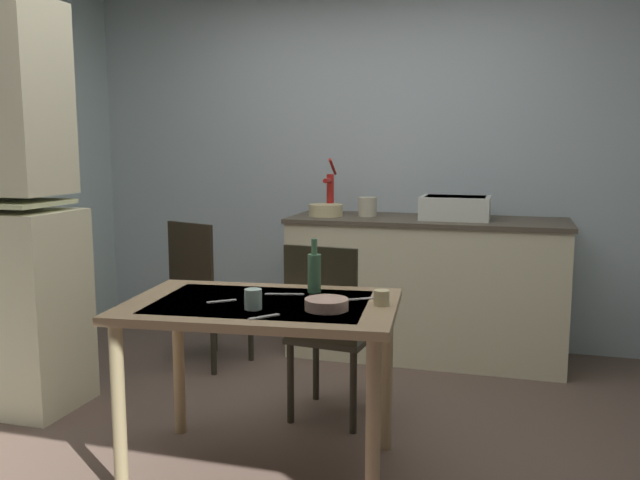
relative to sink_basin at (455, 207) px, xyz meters
The scene contains 18 objects.
ground_plane 1.91m from the sink_basin, 112.20° to the right, with size 5.30×5.30×0.00m, color brown.
wall_back 0.78m from the sink_basin, 148.83° to the left, with size 4.40×0.10×2.64m, color silver.
counter_cabinet 0.57m from the sink_basin, behind, with size 1.82×0.64×0.94m.
sink_basin is the anchor object (origin of this frame).
hand_pump 0.86m from the sink_basin, behind, with size 0.05×0.27×0.39m.
mixing_bowl_counter 0.86m from the sink_basin, behind, with size 0.23×0.23×0.08m, color beige.
stoneware_crock 0.58m from the sink_basin, behind, with size 0.13×0.13×0.13m, color beige.
dining_table 1.96m from the sink_basin, 109.67° to the right, with size 1.21×0.85×0.76m.
chair_far_side 1.42m from the sink_basin, 113.13° to the right, with size 0.44×0.44×0.93m.
chair_by_counter 1.71m from the sink_basin, 158.57° to the right, with size 0.51×0.51×0.94m.
serving_bowl_wide 1.91m from the sink_basin, 100.45° to the right, with size 0.18×0.18×0.05m, color tan.
mug_dark 2.05m from the sink_basin, 108.02° to the right, with size 0.07×0.07×0.08m, color #ADD1C1.
teacup_mint 1.75m from the sink_basin, 94.84° to the right, with size 0.06×0.06×0.06m, color beige.
glass_bottle 1.65m from the sink_basin, 107.12° to the right, with size 0.06×0.06×0.24m.
table_knife 1.78m from the sink_basin, 109.80° to the right, with size 0.17×0.02×0.01m, color silver.
teaspoon_near_bowl 1.70m from the sink_basin, 98.83° to the right, with size 0.13×0.02×0.01m, color beige.
teaspoon_by_cup 2.14m from the sink_basin, 104.86° to the right, with size 0.13×0.02×0.01m, color beige.
serving_spoon 2.04m from the sink_basin, 113.48° to the right, with size 0.13×0.02×0.01m, color beige.
Camera 1 is at (0.97, -2.88, 1.42)m, focal length 37.34 mm.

